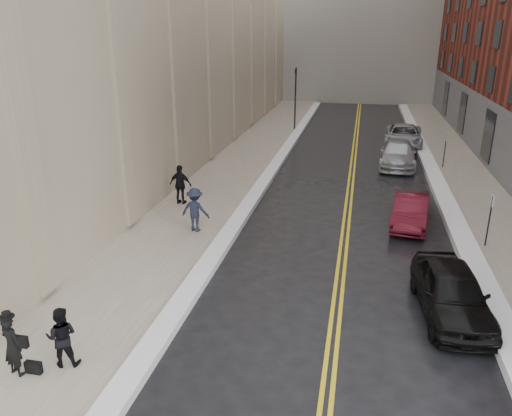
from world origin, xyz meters
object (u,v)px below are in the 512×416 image
at_px(car_black, 452,292).
at_px(car_silver_far, 403,136).
at_px(pedestrian_c, 181,185).
at_px(pedestrian_a, 62,337).
at_px(pedestrian_b, 195,210).
at_px(car_silver_near, 398,154).
at_px(car_maroon, 410,211).
at_px(pedestrian_main, 12,346).

distance_m(car_black, car_silver_far, 23.34).
relative_size(car_silver_far, pedestrian_c, 2.95).
height_order(pedestrian_a, pedestrian_b, pedestrian_b).
relative_size(car_silver_near, car_silver_far, 0.93).
relative_size(car_silver_near, pedestrian_c, 2.76).
bearing_deg(car_maroon, pedestrian_a, -120.40).
xyz_separation_m(car_silver_far, pedestrian_main, (-10.89, -28.61, 0.17)).
bearing_deg(pedestrian_b, car_black, 160.26).
bearing_deg(pedestrian_b, pedestrian_a, 92.83).
bearing_deg(pedestrian_c, pedestrian_b, 125.58).
height_order(car_silver_far, pedestrian_a, pedestrian_a).
xyz_separation_m(car_black, pedestrian_b, (-9.44, 4.43, 0.31)).
distance_m(car_maroon, pedestrian_main, 16.20).
height_order(pedestrian_a, pedestrian_c, pedestrian_c).
bearing_deg(pedestrian_main, car_maroon, -113.42).
bearing_deg(car_silver_far, pedestrian_a, -106.08).
height_order(pedestrian_main, pedestrian_a, pedestrian_main).
xyz_separation_m(car_maroon, pedestrian_a, (-9.24, -12.01, 0.28)).
height_order(car_maroon, pedestrian_a, pedestrian_a).
relative_size(car_maroon, pedestrian_main, 2.55).
bearing_deg(car_black, pedestrian_main, -159.73).
xyz_separation_m(car_black, car_maroon, (-0.62, 7.33, -0.10)).
xyz_separation_m(pedestrian_a, pedestrian_b, (0.41, 9.12, 0.13)).
height_order(car_maroon, car_silver_far, car_silver_far).
height_order(car_silver_near, car_silver_far, car_silver_far).
xyz_separation_m(car_black, car_silver_near, (-0.62, 17.61, -0.01)).
height_order(car_black, pedestrian_c, pedestrian_c).
bearing_deg(pedestrian_a, pedestrian_c, -100.13).
distance_m(car_maroon, car_silver_near, 10.28).
distance_m(pedestrian_main, pedestrian_c, 12.86).
relative_size(pedestrian_main, pedestrian_c, 0.84).
bearing_deg(car_silver_far, pedestrian_b, -113.29).
bearing_deg(car_silver_far, car_black, -86.76).
distance_m(car_silver_far, pedestrian_a, 29.74).
relative_size(car_silver_near, pedestrian_b, 2.83).
bearing_deg(car_silver_far, pedestrian_c, -122.23).
bearing_deg(car_black, car_silver_far, 84.07).
distance_m(car_silver_near, car_silver_far, 5.78).
distance_m(pedestrian_main, pedestrian_b, 9.80).
bearing_deg(car_silver_near, pedestrian_b, -121.00).
bearing_deg(pedestrian_main, pedestrian_c, -72.56).
xyz_separation_m(pedestrian_main, pedestrian_a, (0.95, 0.58, -0.00)).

